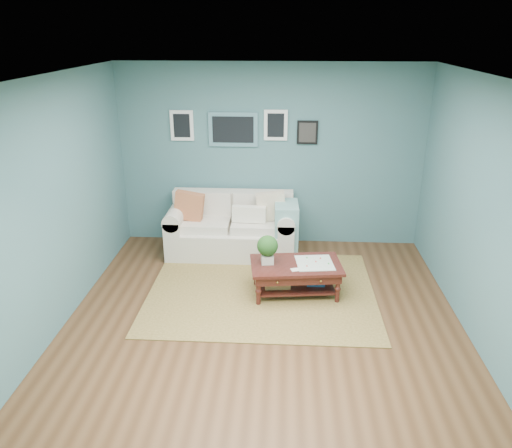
{
  "coord_description": "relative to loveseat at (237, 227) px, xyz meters",
  "views": [
    {
      "loc": [
        0.2,
        -4.75,
        3.14
      ],
      "look_at": [
        -0.13,
        1.0,
        0.86
      ],
      "focal_mm": 35.0,
      "sensor_mm": 36.0,
      "label": 1
    }
  ],
  "objects": [
    {
      "name": "loveseat",
      "position": [
        0.0,
        0.0,
        0.0
      ],
      "size": [
        1.89,
        0.86,
        0.97
      ],
      "color": "beige",
      "rests_on": "ground"
    },
    {
      "name": "area_rug",
      "position": [
        0.42,
        -1.19,
        -0.39
      ],
      "size": [
        2.84,
        2.27,
        0.01
      ],
      "primitive_type": "cube",
      "color": "brown",
      "rests_on": "ground"
    },
    {
      "name": "room_shell",
      "position": [
        0.46,
        -1.97,
        0.96
      ],
      "size": [
        5.0,
        5.02,
        2.7
      ],
      "color": "brown",
      "rests_on": "ground"
    },
    {
      "name": "coffee_table",
      "position": [
        0.78,
        -1.21,
        -0.05
      ],
      "size": [
        1.18,
        0.78,
        0.78
      ],
      "rotation": [
        0.0,
        0.0,
        0.12
      ],
      "color": "black",
      "rests_on": "ground"
    }
  ]
}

